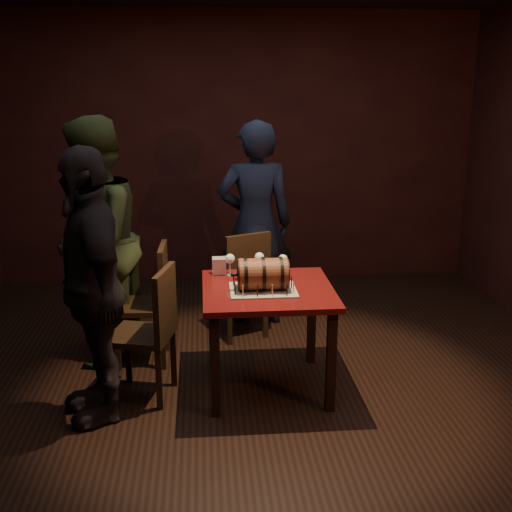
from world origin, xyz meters
The scene contains 16 objects.
room_shell centered at (0.00, 0.00, 1.40)m, with size 5.04×5.04×2.80m.
pub_table centered at (0.07, -0.06, 0.64)m, with size 0.90×0.90×0.75m.
cake_board centered at (0.03, -0.12, 0.76)m, with size 0.45×0.35×0.01m, color #9F9480.
barrel_cake centered at (0.03, -0.12, 0.87)m, with size 0.39×0.23×0.23m.
birthday_candles centered at (0.03, -0.12, 0.80)m, with size 0.40×0.30×0.09m.
wine_glass_left centered at (-0.18, 0.26, 0.87)m, with size 0.07×0.07×0.16m.
wine_glass_mid centered at (0.04, 0.28, 0.87)m, with size 0.07×0.07×0.16m.
wine_glass_right centered at (0.21, 0.21, 0.87)m, with size 0.07×0.07×0.16m.
pint_of_ale centered at (-0.09, 0.14, 0.82)m, with size 0.07×0.07×0.15m.
menu_card centered at (-0.25, 0.26, 0.81)m, with size 0.10×0.05×0.13m, color white, non-canonical shape.
chair_back centered at (-0.04, 0.86, 0.52)m, with size 0.53×0.53×0.93m.
chair_left_rear centered at (-0.78, 0.46, 0.52)m, with size 0.41×0.41×0.93m.
chair_left_front centered at (-0.73, -0.13, 0.52)m, with size 0.49×0.49×0.93m.
person_back centered at (0.09, 1.24, 0.90)m, with size 0.66×0.43×1.81m, color #191F33.
person_left_rear centered at (-1.19, 0.57, 0.94)m, with size 0.92×0.71×1.89m, color #364120.
person_left_front centered at (-1.08, -0.33, 0.89)m, with size 1.04×0.43×1.77m, color black.
Camera 1 is at (-0.37, -4.23, 2.18)m, focal length 45.00 mm.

